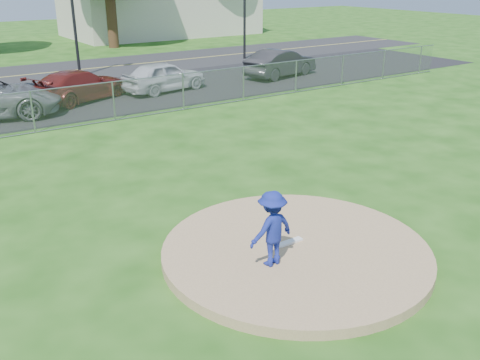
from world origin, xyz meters
The scene contains 12 objects.
ground centered at (0.00, 10.00, 0.00)m, with size 120.00×120.00×0.00m, color #1C4B10.
pitchers_mound centered at (0.00, 0.00, 0.10)m, with size 5.40×5.40×0.20m, color #A4825A.
pitching_rubber centered at (0.00, 0.20, 0.22)m, with size 0.60×0.15×0.04m, color white.
chain_link_fence centered at (0.00, 12.00, 0.75)m, with size 40.00×0.06×1.50m, color gray.
parking_lot centered at (0.00, 16.50, 0.01)m, with size 50.00×8.00×0.01m, color black.
street centered at (0.00, 24.00, 0.00)m, with size 60.00×7.00×0.01m, color #242427.
commercial_building centered at (16.00, 38.00, 2.16)m, with size 16.40×9.40×4.30m.
traffic_signal_right centered at (14.24, 22.00, 3.36)m, with size 1.28×0.20×5.60m.
pitcher centered at (-0.81, -0.24, 0.94)m, with size 0.95×0.55×1.47m, color navy.
parked_car_darkred centered at (1.01, 16.03, 0.69)m, with size 1.91×4.70×1.36m, color maroon.
parked_car_pearl centered at (5.03, 15.79, 0.72)m, with size 1.67×4.15×1.42m, color silver.
parked_car_charcoal centered at (11.95, 15.62, 0.74)m, with size 1.55×4.45×1.47m, color #29292B.
Camera 1 is at (-6.30, -7.24, 5.39)m, focal length 40.00 mm.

